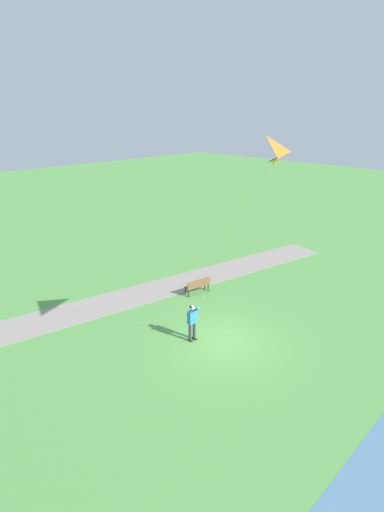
{
  "coord_description": "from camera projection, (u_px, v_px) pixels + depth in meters",
  "views": [
    {
      "loc": [
        -9.42,
        11.25,
        9.57
      ],
      "look_at": [
        0.55,
        1.45,
        4.3
      ],
      "focal_mm": 26.98,
      "sensor_mm": 36.0,
      "label": 1
    }
  ],
  "objects": [
    {
      "name": "park_bench_near_walkway",
      "position": [
        198.0,
        285.0,
        21.39
      ],
      "size": [
        0.7,
        1.55,
        0.88
      ],
      "color": "brown",
      "rests_on": "ground"
    },
    {
      "name": "ground_plane",
      "position": [
        224.0,
        342.0,
        17.04
      ],
      "size": [
        120.0,
        120.0,
        0.0
      ],
      "primitive_type": "plane",
      "color": "#569947"
    },
    {
      "name": "flying_kite",
      "position": [
        266.0,
        153.0,
        11.61
      ],
      "size": [
        3.74,
        1.66,
        7.05
      ],
      "color": "orange"
    },
    {
      "name": "walkway_path",
      "position": [
        102.0,
        305.0,
        20.25
      ],
      "size": [
        8.16,
        31.9,
        0.02
      ],
      "primitive_type": "cube",
      "rotation": [
        0.0,
        0.0,
        -0.18
      ],
      "color": "gray",
      "rests_on": "ground"
    },
    {
      "name": "person_kite_flyer",
      "position": [
        192.0,
        319.0,
        16.8
      ],
      "size": [
        0.62,
        0.52,
        1.83
      ],
      "color": "#232328",
      "rests_on": "ground"
    }
  ]
}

